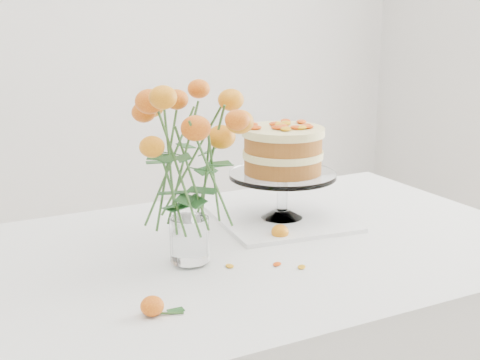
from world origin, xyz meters
name	(u,v)px	position (x,y,z in m)	size (l,w,h in m)	color
table	(255,275)	(0.00, 0.00, 0.67)	(1.43, 0.93, 0.76)	tan
napkin	(282,219)	(0.15, 0.13, 0.76)	(0.34, 0.34, 0.01)	white
cake_stand	(283,155)	(0.15, 0.13, 0.94)	(0.29, 0.29, 0.26)	silver
rose_vase	(188,152)	(-0.19, -0.04, 1.02)	(0.33, 0.33, 0.44)	silver
loose_rose_near	(280,232)	(0.08, 0.01, 0.77)	(0.08, 0.04, 0.04)	orange
loose_rose_far	(152,306)	(-0.36, -0.25, 0.78)	(0.08, 0.05, 0.04)	#BE3909
stray_petal_a	(230,266)	(-0.12, -0.10, 0.76)	(0.03, 0.02, 0.00)	orange
stray_petal_b	(277,264)	(-0.02, -0.14, 0.76)	(0.03, 0.02, 0.00)	orange
stray_petal_c	(302,267)	(0.02, -0.18, 0.76)	(0.03, 0.02, 0.00)	orange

